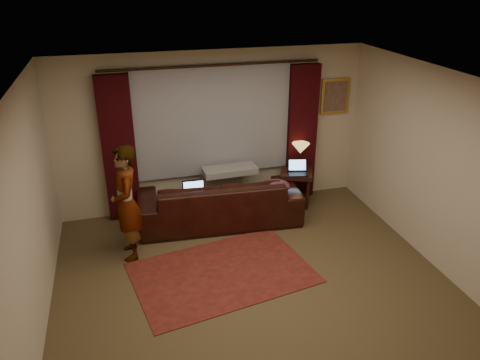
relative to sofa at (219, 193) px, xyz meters
name	(u,v)px	position (x,y,z in m)	size (l,w,h in m)	color
floor	(257,291)	(0.06, -1.87, -0.51)	(5.00, 5.00, 0.01)	brown
ceiling	(261,87)	(0.06, -1.87, 2.09)	(5.00, 5.00, 0.02)	silver
wall_back	(213,132)	(0.06, 0.63, 0.79)	(5.00, 0.02, 2.60)	beige
wall_front	(369,360)	(0.06, -4.37, 0.79)	(5.00, 0.02, 2.60)	beige
wall_left	(25,228)	(-2.44, -1.87, 0.79)	(0.02, 5.00, 2.60)	beige
wall_right	(446,176)	(2.56, -1.87, 0.79)	(0.02, 5.00, 2.60)	beige
sheer_curtain	(213,121)	(0.06, 0.57, 0.99)	(2.50, 0.05, 1.80)	#93929A
drape_left	(119,150)	(-1.44, 0.52, 0.67)	(0.50, 0.14, 2.30)	black
drape_right	(302,133)	(1.56, 0.52, 0.67)	(0.50, 0.14, 2.30)	black
curtain_rod	(213,65)	(0.06, 0.52, 1.87)	(0.04, 0.04, 3.40)	black
picture_frame	(335,96)	(2.16, 0.60, 1.24)	(0.50, 0.04, 0.60)	#BF8D39
sofa	(219,193)	(0.00, 0.00, 0.00)	(2.52, 1.09, 1.02)	black
throw_blanket	(230,155)	(0.24, 0.27, 0.51)	(0.86, 0.34, 0.10)	gray
clothing_pile	(275,187)	(0.82, -0.26, 0.10)	(0.49, 0.38, 0.21)	brown
laptop_sofa	(195,192)	(-0.40, -0.13, 0.13)	(0.35, 0.38, 0.25)	black
area_rug	(222,273)	(-0.28, -1.38, -0.50)	(2.29, 1.53, 0.01)	maroon
end_table	(296,187)	(1.40, 0.27, -0.21)	(0.53, 0.53, 0.61)	black
tiffany_lamp	(300,156)	(1.47, 0.32, 0.33)	(0.29, 0.29, 0.47)	olive
laptop_table	(298,168)	(1.37, 0.13, 0.21)	(0.32, 0.35, 0.23)	black
person	(127,203)	(-1.42, -0.62, 0.31)	(0.48, 0.48, 1.64)	gray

